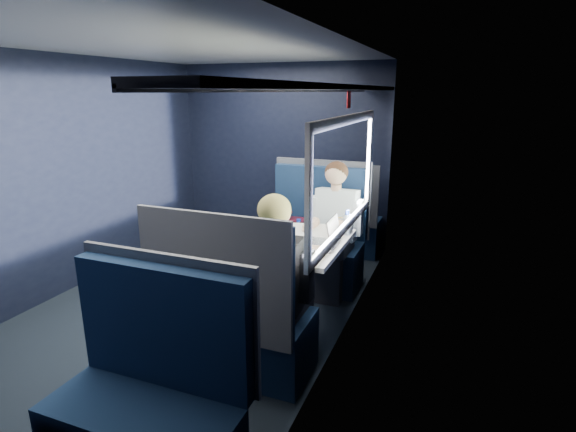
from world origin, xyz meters
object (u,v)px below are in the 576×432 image
at_px(woman, 278,276).
at_px(seat_bay_near, 313,243).
at_px(bottle_small, 347,224).
at_px(table, 303,250).
at_px(cup, 349,228).
at_px(man, 333,223).
at_px(laptop, 326,238).
at_px(seat_bay_far, 235,321).
at_px(seat_row_front, 338,221).
at_px(seat_row_back, 150,406).

bearing_deg(woman, seat_bay_near, 99.41).
relative_size(woman, bottle_small, 6.00).
distance_m(table, cup, 0.51).
bearing_deg(bottle_small, man, 121.11).
relative_size(table, laptop, 2.98).
xyz_separation_m(table, seat_bay_far, (-0.18, -0.87, -0.25)).
bearing_deg(seat_bay_far, seat_bay_near, 90.37).
xyz_separation_m(table, laptop, (0.21, -0.04, 0.14)).
distance_m(seat_bay_near, seat_bay_far, 1.75).
xyz_separation_m(seat_bay_near, laptop, (0.41, -0.91, 0.39)).
distance_m(bottle_small, cup, 0.09).
height_order(seat_bay_far, laptop, seat_bay_far).
height_order(seat_bay_far, seat_row_front, seat_bay_far).
xyz_separation_m(man, laptop, (0.15, -0.74, 0.09)).
relative_size(woman, laptop, 3.94).
bearing_deg(cup, woman, -101.74).
xyz_separation_m(seat_row_back, bottle_small, (0.47, 2.12, 0.43)).
xyz_separation_m(seat_bay_near, woman, (0.26, -1.58, 0.31)).
distance_m(table, woman, 0.71).
xyz_separation_m(man, woman, (0.00, -1.41, 0.01)).
height_order(seat_row_front, laptop, seat_row_front).
relative_size(woman, cup, 16.45).
bearing_deg(woman, cup, 78.26).
height_order(seat_bay_far, bottle_small, seat_bay_far).
bearing_deg(seat_row_front, woman, -84.30).
distance_m(woman, bottle_small, 1.06).
distance_m(table, seat_bay_near, 0.92).
distance_m(seat_row_front, woman, 2.54).
xyz_separation_m(man, bottle_small, (0.22, -0.37, 0.12)).
relative_size(seat_row_front, woman, 0.88).
relative_size(table, cup, 12.44).
xyz_separation_m(woman, bottle_small, (0.22, 1.04, 0.11)).
height_order(seat_row_front, cup, seat_row_front).
bearing_deg(seat_row_front, cup, -71.04).
height_order(bottle_small, cup, bottle_small).
bearing_deg(seat_row_front, table, -84.20).
bearing_deg(seat_row_back, man, 84.28).
xyz_separation_m(seat_row_front, man, (0.25, -1.10, 0.31)).
distance_m(seat_bay_near, woman, 1.63).
xyz_separation_m(seat_bay_far, seat_row_back, (0.00, -0.92, -0.00)).
bearing_deg(man, table, -95.52).
bearing_deg(table, cup, 53.29).
relative_size(seat_row_front, seat_row_back, 1.00).
bearing_deg(seat_row_front, laptop, -77.79).
height_order(seat_bay_near, cup, seat_bay_near).
distance_m(seat_bay_near, seat_row_back, 2.67).
distance_m(seat_row_front, cup, 1.52).
xyz_separation_m(seat_bay_near, cup, (0.49, -0.47, 0.36)).
xyz_separation_m(seat_row_front, laptop, (0.40, -1.83, 0.40)).
height_order(table, laptop, laptop).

